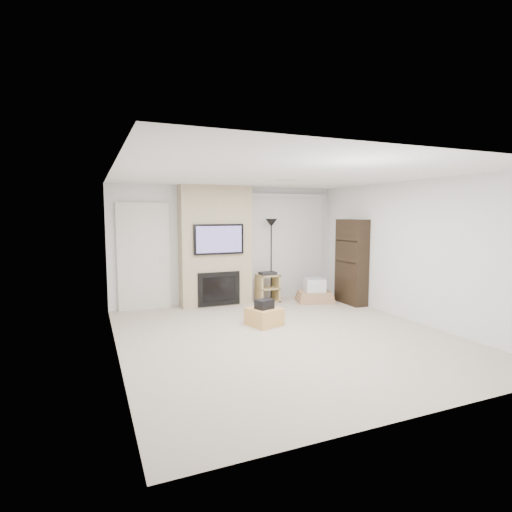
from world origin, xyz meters
name	(u,v)px	position (x,y,z in m)	size (l,w,h in m)	color
floor	(286,336)	(0.00, 0.00, 0.00)	(5.00, 5.50, 0.00)	#BEAF9D
ceiling	(287,175)	(0.00, 0.00, 2.50)	(5.00, 5.50, 0.00)	white
wall_back	(228,245)	(0.00, 2.75, 1.25)	(5.00, 2.50, 0.00)	white
wall_front	(424,287)	(0.00, -2.75, 1.25)	(5.00, 2.50, 0.00)	white
wall_left	(115,265)	(-2.50, 0.00, 1.25)	(5.50, 2.50, 0.00)	white
wall_right	(411,251)	(2.50, 0.00, 1.25)	(5.50, 2.50, 0.00)	white
hvac_vent	(286,180)	(0.40, 0.80, 2.50)	(0.35, 0.18, 0.01)	silver
ottoman	(264,317)	(-0.06, 0.69, 0.15)	(0.50, 0.50, 0.30)	tan
black_bag	(264,304)	(-0.08, 0.64, 0.38)	(0.28, 0.22, 0.16)	black
fireplace_wall	(216,246)	(-0.35, 2.54, 1.24)	(1.50, 0.47, 2.50)	tan
entry_door	(144,257)	(-1.80, 2.71, 1.05)	(1.02, 0.11, 2.14)	silver
vertical_blinds	(287,242)	(1.40, 2.70, 1.27)	(1.98, 0.10, 2.37)	silver
floor_lamp	(271,236)	(0.88, 2.42, 1.43)	(0.27, 0.27, 1.81)	black
av_stand	(268,286)	(0.76, 2.35, 0.35)	(0.45, 0.38, 0.66)	tan
box_stack	(315,293)	(1.71, 1.94, 0.19)	(0.90, 0.78, 0.51)	tan
bookshelf	(352,262)	(2.34, 1.51, 0.90)	(0.30, 0.80, 1.80)	black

